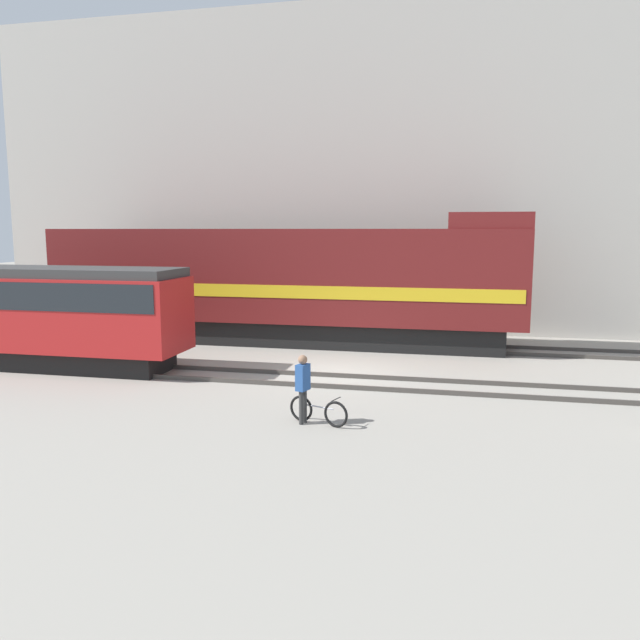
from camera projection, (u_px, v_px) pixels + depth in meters
ground_plane at (336, 374)px, 20.49m from camera, size 120.00×120.00×0.00m
track_near at (328, 380)px, 19.29m from camera, size 60.00×1.50×0.14m
track_far at (360, 344)px, 25.37m from camera, size 60.00×1.51×0.14m
building_backdrop at (383, 175)px, 30.85m from camera, size 37.87×6.00×14.76m
freight_locomotive at (283, 284)px, 25.72m from camera, size 19.55×3.04×5.32m
streetcar at (43, 311)px, 21.15m from camera, size 9.94×2.54×3.44m
bicycle at (318, 411)px, 15.12m from camera, size 1.57×0.65×0.71m
person at (303, 382)px, 15.08m from camera, size 0.32×0.41×1.70m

